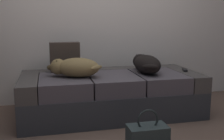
{
  "coord_description": "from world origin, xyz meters",
  "views": [
    {
      "loc": [
        -0.69,
        -2.0,
        1.08
      ],
      "look_at": [
        0.0,
        0.9,
        0.52
      ],
      "focal_mm": 44.08,
      "sensor_mm": 36.0,
      "label": 1
    }
  ],
  "objects_px": {
    "tv_remote": "(185,70)",
    "throw_pillow": "(65,57)",
    "couch": "(111,94)",
    "dog_tan": "(75,67)",
    "dog_dark": "(146,64)",
    "handbag": "(147,139)"
  },
  "relations": [
    {
      "from": "dog_tan",
      "to": "handbag",
      "type": "relative_size",
      "value": 1.56
    },
    {
      "from": "dog_tan",
      "to": "dog_dark",
      "type": "xyz_separation_m",
      "value": [
        0.81,
        0.05,
        0.0
      ]
    },
    {
      "from": "throw_pillow",
      "to": "dog_tan",
      "type": "bearing_deg",
      "value": -77.04
    },
    {
      "from": "dog_dark",
      "to": "handbag",
      "type": "xyz_separation_m",
      "value": [
        -0.33,
        -0.95,
        -0.45
      ]
    },
    {
      "from": "dog_tan",
      "to": "handbag",
      "type": "xyz_separation_m",
      "value": [
        0.48,
        -0.91,
        -0.45
      ]
    },
    {
      "from": "tv_remote",
      "to": "throw_pillow",
      "type": "bearing_deg",
      "value": -172.13
    },
    {
      "from": "throw_pillow",
      "to": "dog_dark",
      "type": "bearing_deg",
      "value": -18.43
    },
    {
      "from": "dog_tan",
      "to": "dog_dark",
      "type": "relative_size",
      "value": 0.96
    },
    {
      "from": "dog_dark",
      "to": "handbag",
      "type": "height_order",
      "value": "dog_dark"
    },
    {
      "from": "handbag",
      "to": "tv_remote",
      "type": "bearing_deg",
      "value": 49.46
    },
    {
      "from": "dog_dark",
      "to": "tv_remote",
      "type": "height_order",
      "value": "dog_dark"
    },
    {
      "from": "couch",
      "to": "handbag",
      "type": "height_order",
      "value": "couch"
    },
    {
      "from": "couch",
      "to": "dog_tan",
      "type": "height_order",
      "value": "dog_tan"
    },
    {
      "from": "throw_pillow",
      "to": "handbag",
      "type": "distance_m",
      "value": 1.46
    },
    {
      "from": "tv_remote",
      "to": "handbag",
      "type": "distance_m",
      "value": 1.31
    },
    {
      "from": "dog_tan",
      "to": "couch",
      "type": "bearing_deg",
      "value": 12.77
    },
    {
      "from": "couch",
      "to": "tv_remote",
      "type": "distance_m",
      "value": 0.92
    },
    {
      "from": "couch",
      "to": "handbag",
      "type": "bearing_deg",
      "value": -86.08
    },
    {
      "from": "couch",
      "to": "dog_tan",
      "type": "bearing_deg",
      "value": -167.23
    },
    {
      "from": "couch",
      "to": "throw_pillow",
      "type": "bearing_deg",
      "value": 153.28
    },
    {
      "from": "couch",
      "to": "dog_dark",
      "type": "bearing_deg",
      "value": -6.91
    },
    {
      "from": "couch",
      "to": "handbag",
      "type": "distance_m",
      "value": 1.01
    }
  ]
}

